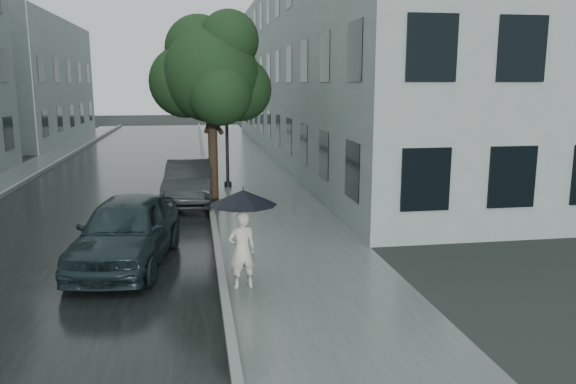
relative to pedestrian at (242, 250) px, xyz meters
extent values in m
plane|color=black|center=(1.20, 0.66, -0.75)|extent=(120.00, 120.00, 0.00)
cube|color=slate|center=(1.45, 12.66, -0.75)|extent=(3.50, 60.00, 0.01)
cube|color=slate|center=(-0.38, 12.66, -0.67)|extent=(0.15, 60.00, 0.15)
cube|color=black|center=(-3.88, 12.66, -0.75)|extent=(6.85, 60.00, 0.00)
cube|color=slate|center=(-7.37, 12.66, -0.67)|extent=(0.15, 60.00, 0.15)
cube|color=#929F9A|center=(6.70, 20.16, 3.75)|extent=(7.00, 36.00, 9.00)
cube|color=black|center=(3.22, 20.16, 3.75)|extent=(0.08, 32.40, 7.20)
cube|color=#929F9A|center=(-12.60, 30.66, 3.25)|extent=(7.00, 18.00, 8.00)
cube|color=black|center=(-9.12, 30.66, 3.25)|extent=(0.08, 16.20, 6.40)
imported|color=beige|center=(0.00, 0.00, 0.00)|extent=(0.61, 0.47, 1.48)
cylinder|color=black|center=(0.03, -0.03, 0.56)|extent=(0.02, 0.02, 0.61)
cone|color=black|center=(0.03, -0.03, 1.01)|extent=(1.63, 1.63, 0.28)
cylinder|color=black|center=(0.03, -0.03, 1.17)|extent=(0.02, 0.02, 0.08)
cylinder|color=black|center=(0.03, -0.03, 0.23)|extent=(0.03, 0.03, 0.06)
cylinder|color=#332619|center=(-0.25, 7.72, 0.73)|extent=(0.30, 0.30, 2.95)
sphere|color=#1C391A|center=(-0.25, 7.72, 3.34)|extent=(2.95, 2.95, 2.95)
sphere|color=#1C391A|center=(0.66, 8.06, 2.88)|extent=(2.03, 2.03, 2.03)
sphere|color=#1C391A|center=(-1.05, 8.18, 3.12)|extent=(2.27, 2.27, 2.27)
sphere|color=#1C391A|center=(-0.03, 6.93, 2.76)|extent=(1.91, 1.91, 1.91)
sphere|color=#1C391A|center=(-0.59, 8.40, 4.13)|extent=(2.15, 2.15, 2.15)
sphere|color=#1C391A|center=(0.31, 7.50, 4.35)|extent=(1.83, 1.83, 1.83)
cylinder|color=black|center=(0.37, 10.64, 1.98)|extent=(0.12, 0.12, 5.46)
cylinder|color=black|center=(0.37, 10.64, -0.65)|extent=(0.28, 0.28, 0.20)
cylinder|color=black|center=(0.12, 10.66, 4.71)|extent=(0.50, 0.12, 0.08)
sphere|color=silver|center=(-0.18, 10.68, 4.66)|extent=(0.32, 0.32, 0.32)
imported|color=#19272B|center=(-2.30, 1.84, -0.01)|extent=(2.35, 4.52, 1.47)
imported|color=black|center=(-1.00, 8.02, -0.06)|extent=(1.74, 4.26, 1.37)
camera|label=1|loc=(-0.81, -10.10, 3.07)|focal=35.00mm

